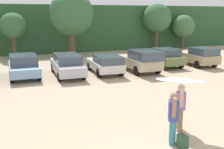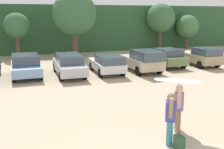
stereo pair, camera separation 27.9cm
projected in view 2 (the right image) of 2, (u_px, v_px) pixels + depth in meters
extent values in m
cube|color=#2D5633|center=(45.00, 27.00, 34.23)|extent=(108.00, 12.00, 5.17)
cylinder|color=brown|center=(18.00, 47.00, 26.12)|extent=(0.42, 0.42, 2.10)
sphere|color=#38663D|center=(16.00, 26.00, 25.67)|extent=(2.41, 2.41, 2.41)
cylinder|color=brown|center=(75.00, 45.00, 26.66)|extent=(0.58, 0.58, 2.46)
sphere|color=#38663D|center=(74.00, 13.00, 26.01)|extent=(4.20, 4.20, 4.20)
cylinder|color=brown|center=(160.00, 40.00, 32.28)|extent=(0.44, 0.44, 2.29)
sphere|color=#38663D|center=(161.00, 18.00, 31.72)|extent=(3.36, 3.36, 3.36)
cylinder|color=brown|center=(186.00, 43.00, 33.37)|extent=(0.43, 0.43, 1.54)
sphere|color=#427042|center=(187.00, 27.00, 32.95)|extent=(2.76, 2.76, 2.76)
cube|color=#84ADD1|center=(26.00, 68.00, 18.48)|extent=(1.88, 4.13, 0.57)
cube|color=#3F4C5B|center=(25.00, 59.00, 18.38)|extent=(1.73, 2.34, 0.64)
cylinder|color=black|center=(13.00, 69.00, 19.51)|extent=(0.22, 0.62, 0.62)
cylinder|color=black|center=(37.00, 68.00, 20.07)|extent=(0.22, 0.62, 0.62)
cylinder|color=black|center=(13.00, 78.00, 17.02)|extent=(0.22, 0.62, 0.62)
cylinder|color=black|center=(41.00, 75.00, 17.58)|extent=(0.22, 0.62, 0.62)
cube|color=silver|center=(69.00, 67.00, 18.92)|extent=(1.85, 4.78, 0.62)
cube|color=#3F4C5B|center=(69.00, 58.00, 18.67)|extent=(1.66, 2.68, 0.57)
cylinder|color=black|center=(55.00, 68.00, 20.20)|extent=(0.24, 0.62, 0.61)
cylinder|color=black|center=(76.00, 66.00, 20.67)|extent=(0.24, 0.62, 0.61)
cylinder|color=black|center=(61.00, 76.00, 17.30)|extent=(0.24, 0.62, 0.61)
cylinder|color=black|center=(85.00, 75.00, 17.78)|extent=(0.24, 0.62, 0.61)
cube|color=white|center=(106.00, 65.00, 19.64)|extent=(1.92, 3.97, 0.55)
cube|color=#3F4C5B|center=(110.00, 59.00, 18.77)|extent=(1.71, 2.29, 0.52)
cylinder|color=black|center=(92.00, 66.00, 20.66)|extent=(0.24, 0.64, 0.63)
cylinder|color=black|center=(112.00, 65.00, 21.14)|extent=(0.24, 0.64, 0.63)
cylinder|color=black|center=(100.00, 73.00, 18.27)|extent=(0.24, 0.64, 0.63)
cylinder|color=black|center=(123.00, 72.00, 18.74)|extent=(0.24, 0.64, 0.63)
cube|color=beige|center=(141.00, 62.00, 20.27)|extent=(1.90, 4.11, 0.69)
cube|color=#3F4C5B|center=(147.00, 55.00, 19.20)|extent=(1.73, 2.42, 0.64)
cylinder|color=black|center=(123.00, 64.00, 21.29)|extent=(0.23, 0.69, 0.69)
cylinder|color=black|center=(142.00, 63.00, 21.86)|extent=(0.23, 0.69, 0.69)
cylinder|color=black|center=(138.00, 71.00, 18.83)|extent=(0.23, 0.69, 0.69)
cylinder|color=black|center=(160.00, 69.00, 19.39)|extent=(0.23, 0.69, 0.69)
cube|color=#6B7F4C|center=(165.00, 59.00, 22.18)|extent=(1.91, 3.95, 0.63)
cube|color=#3F4C5B|center=(168.00, 52.00, 21.68)|extent=(1.75, 1.94, 0.54)
cylinder|color=black|center=(149.00, 60.00, 23.15)|extent=(0.23, 0.66, 0.66)
cylinder|color=black|center=(166.00, 59.00, 23.72)|extent=(0.23, 0.66, 0.66)
cylinder|color=black|center=(164.00, 66.00, 20.78)|extent=(0.23, 0.66, 0.66)
cylinder|color=black|center=(183.00, 64.00, 21.35)|extent=(0.23, 0.66, 0.66)
cube|color=tan|center=(198.00, 57.00, 22.64)|extent=(1.81, 4.06, 0.68)
cube|color=#3F4C5B|center=(207.00, 52.00, 21.59)|extent=(1.67, 1.90, 0.56)
cylinder|color=black|center=(181.00, 60.00, 23.67)|extent=(0.22, 0.64, 0.64)
cylinder|color=black|center=(196.00, 59.00, 24.21)|extent=(0.22, 0.64, 0.64)
cylinder|color=black|center=(200.00, 65.00, 21.21)|extent=(0.22, 0.64, 0.64)
cylinder|color=black|center=(217.00, 64.00, 21.75)|extent=(0.22, 0.64, 0.64)
cylinder|color=#8C6B4C|center=(178.00, 121.00, 9.77)|extent=(0.20, 0.20, 0.84)
cylinder|color=#8C6B4C|center=(177.00, 118.00, 10.06)|extent=(0.20, 0.20, 0.84)
cube|color=#9966A5|center=(179.00, 101.00, 9.75)|extent=(0.49, 0.53, 0.64)
sphere|color=#D8AD8C|center=(179.00, 88.00, 9.65)|extent=(0.27, 0.27, 0.27)
cylinder|color=#D8AD8C|center=(179.00, 98.00, 9.49)|extent=(0.27, 0.33, 0.69)
cylinder|color=#D8AD8C|center=(179.00, 94.00, 9.94)|extent=(0.35, 0.46, 0.66)
cylinder|color=teal|center=(170.00, 134.00, 8.76)|extent=(0.20, 0.20, 0.84)
cylinder|color=teal|center=(169.00, 130.00, 9.04)|extent=(0.20, 0.20, 0.84)
cube|color=#333D8C|center=(171.00, 111.00, 8.74)|extent=(0.49, 0.53, 0.64)
sphere|color=#8C664C|center=(171.00, 97.00, 8.64)|extent=(0.27, 0.27, 0.27)
cylinder|color=#8C664C|center=(171.00, 108.00, 8.48)|extent=(0.25, 0.28, 0.69)
cylinder|color=#8C664C|center=(171.00, 103.00, 8.93)|extent=(0.35, 0.46, 0.66)
ellipsoid|color=white|center=(179.00, 81.00, 9.68)|extent=(1.69, 1.53, 0.13)
cube|color=#2D4C33|center=(179.00, 143.00, 8.59)|extent=(0.24, 0.34, 0.45)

